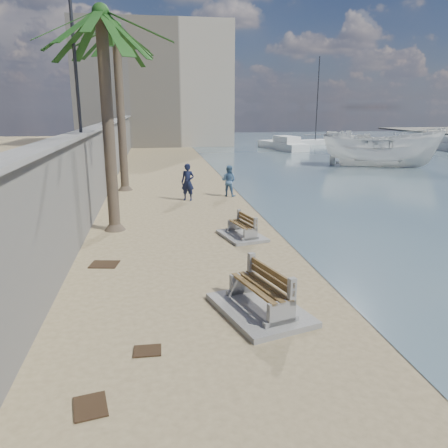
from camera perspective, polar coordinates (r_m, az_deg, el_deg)
ground_plane at (r=7.33m, az=13.82°, el=-23.56°), size 140.00×140.00×0.00m
seawall at (r=25.51m, az=-15.39°, el=8.25°), size 0.45×70.00×3.50m
wall_cap at (r=25.38m, az=-15.68°, el=12.29°), size 0.80×70.00×0.12m
end_building at (r=57.27m, az=-9.07°, el=17.32°), size 18.00×12.00×14.00m
bench_near at (r=9.99m, az=4.77°, el=-9.14°), size 2.25×2.78×1.01m
bench_far at (r=15.59m, az=2.37°, el=-0.53°), size 1.69×2.13×0.79m
palm_mid at (r=16.78m, az=-15.80°, el=24.73°), size 5.00×5.00×8.51m
palm_back at (r=25.15m, az=-13.96°, el=23.39°), size 5.00×5.00×9.41m
streetlight at (r=17.55m, az=-19.03°, el=21.21°), size 0.28×0.28×5.12m
person_a at (r=21.79m, az=-4.77°, el=5.82°), size 0.91×0.79×2.11m
person_b at (r=22.82m, az=0.61°, el=5.88°), size 1.08×1.00×1.79m
boat_cruiser at (r=36.41m, az=19.92°, el=9.49°), size 4.54×4.49×3.93m
yacht_far at (r=49.45m, az=7.60°, el=10.05°), size 3.87×7.97×1.50m
sailboat_west at (r=56.60m, az=11.83°, el=10.47°), size 6.83×3.38×10.48m
debris_b at (r=7.64m, az=-17.06°, el=-21.83°), size 0.61×0.71×0.03m
debris_c at (r=13.46m, az=-15.37°, el=-5.10°), size 0.90×0.77×0.03m
debris_d at (r=8.81m, az=-9.96°, el=-15.99°), size 0.53×0.43×0.03m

